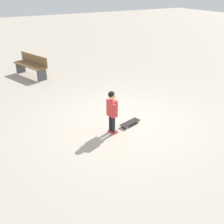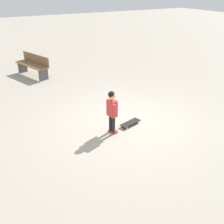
# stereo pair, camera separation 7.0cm
# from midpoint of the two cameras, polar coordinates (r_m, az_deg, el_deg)

# --- Properties ---
(ground_plane) EXTENTS (50.00, 50.00, 0.00)m
(ground_plane) POSITION_cam_midpoint_polar(r_m,az_deg,el_deg) (6.53, 2.09, -2.39)
(ground_plane) COLOR #9E9384
(child_person) EXTENTS (0.21, 0.39, 1.06)m
(child_person) POSITION_cam_midpoint_polar(r_m,az_deg,el_deg) (5.79, -0.34, 0.94)
(child_person) COLOR black
(child_person) RESTS_ON ground
(skateboard) EXTENTS (0.60, 0.33, 0.07)m
(skateboard) POSITION_cam_midpoint_polar(r_m,az_deg,el_deg) (6.42, 3.73, -2.41)
(skateboard) COLOR black
(skateboard) RESTS_ON ground
(street_bench) EXTENTS (0.95, 1.65, 0.80)m
(street_bench) POSITION_cam_midpoint_polar(r_m,az_deg,el_deg) (10.23, -17.68, 9.87)
(street_bench) COLOR brown
(street_bench) RESTS_ON ground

